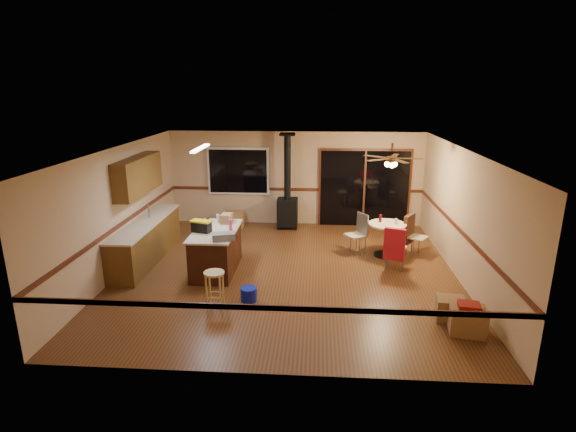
# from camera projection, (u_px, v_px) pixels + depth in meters

# --- Properties ---
(floor) EXTENTS (7.00, 7.00, 0.00)m
(floor) POSITION_uv_depth(u_px,v_px,m) (287.00, 272.00, 9.49)
(floor) COLOR #553017
(floor) RESTS_ON ground
(ceiling) EXTENTS (7.00, 7.00, 0.00)m
(ceiling) POSITION_uv_depth(u_px,v_px,m) (287.00, 149.00, 8.76)
(ceiling) COLOR silver
(ceiling) RESTS_ON ground
(wall_back) EXTENTS (7.00, 0.00, 7.00)m
(wall_back) POSITION_uv_depth(u_px,v_px,m) (296.00, 179.00, 12.48)
(wall_back) COLOR tan
(wall_back) RESTS_ON ground
(wall_front) EXTENTS (7.00, 0.00, 7.00)m
(wall_front) POSITION_uv_depth(u_px,v_px,m) (268.00, 287.00, 5.78)
(wall_front) COLOR tan
(wall_front) RESTS_ON ground
(wall_left) EXTENTS (0.00, 7.00, 7.00)m
(wall_left) POSITION_uv_depth(u_px,v_px,m) (120.00, 210.00, 9.35)
(wall_left) COLOR tan
(wall_left) RESTS_ON ground
(wall_right) EXTENTS (0.00, 7.00, 7.00)m
(wall_right) POSITION_uv_depth(u_px,v_px,m) (463.00, 216.00, 8.90)
(wall_right) COLOR tan
(wall_right) RESTS_ON ground
(chair_rail) EXTENTS (7.00, 7.00, 0.08)m
(chair_rail) POSITION_uv_depth(u_px,v_px,m) (287.00, 227.00, 9.21)
(chair_rail) COLOR #4E2113
(chair_rail) RESTS_ON ground
(window) EXTENTS (1.72, 0.10, 1.32)m
(window) POSITION_uv_depth(u_px,v_px,m) (238.00, 171.00, 12.48)
(window) COLOR black
(window) RESTS_ON ground
(sliding_door) EXTENTS (2.52, 0.10, 2.10)m
(sliding_door) POSITION_uv_depth(u_px,v_px,m) (364.00, 189.00, 12.38)
(sliding_door) COLOR black
(sliding_door) RESTS_ON ground
(lower_cabinets) EXTENTS (0.60, 3.00, 0.86)m
(lower_cabinets) POSITION_uv_depth(u_px,v_px,m) (146.00, 242.00, 10.06)
(lower_cabinets) COLOR brown
(lower_cabinets) RESTS_ON ground
(countertop) EXTENTS (0.64, 3.04, 0.04)m
(countertop) POSITION_uv_depth(u_px,v_px,m) (145.00, 222.00, 9.93)
(countertop) COLOR beige
(countertop) RESTS_ON lower_cabinets
(upper_cabinets) EXTENTS (0.35, 2.00, 0.80)m
(upper_cabinets) POSITION_uv_depth(u_px,v_px,m) (138.00, 175.00, 9.84)
(upper_cabinets) COLOR brown
(upper_cabinets) RESTS_ON ground
(kitchen_island) EXTENTS (0.88, 1.68, 0.90)m
(kitchen_island) POSITION_uv_depth(u_px,v_px,m) (216.00, 250.00, 9.46)
(kitchen_island) COLOR black
(kitchen_island) RESTS_ON ground
(wood_stove) EXTENTS (0.55, 0.50, 2.52)m
(wood_stove) POSITION_uv_depth(u_px,v_px,m) (287.00, 202.00, 12.22)
(wood_stove) COLOR black
(wood_stove) RESTS_ON ground
(ceiling_fan) EXTENTS (0.24, 0.24, 0.55)m
(ceiling_fan) POSITION_uv_depth(u_px,v_px,m) (391.00, 161.00, 9.79)
(ceiling_fan) COLOR brown
(ceiling_fan) RESTS_ON ceiling
(fluorescent_strip) EXTENTS (0.10, 1.20, 0.04)m
(fluorescent_strip) POSITION_uv_depth(u_px,v_px,m) (200.00, 148.00, 9.18)
(fluorescent_strip) COLOR white
(fluorescent_strip) RESTS_ON ceiling
(toolbox_grey) EXTENTS (0.49, 0.35, 0.14)m
(toolbox_grey) POSITION_uv_depth(u_px,v_px,m) (223.00, 236.00, 8.75)
(toolbox_grey) COLOR slate
(toolbox_grey) RESTS_ON kitchen_island
(toolbox_black) EXTENTS (0.42, 0.29, 0.21)m
(toolbox_black) POSITION_uv_depth(u_px,v_px,m) (201.00, 227.00, 9.21)
(toolbox_black) COLOR black
(toolbox_black) RESTS_ON kitchen_island
(toolbox_yellow_lid) EXTENTS (0.46, 0.33, 0.03)m
(toolbox_yellow_lid) POSITION_uv_depth(u_px,v_px,m) (201.00, 221.00, 9.18)
(toolbox_yellow_lid) COLOR gold
(toolbox_yellow_lid) RESTS_ON toolbox_black
(box_on_island) EXTENTS (0.25, 0.32, 0.20)m
(box_on_island) POSITION_uv_depth(u_px,v_px,m) (227.00, 218.00, 9.81)
(box_on_island) COLOR olive
(box_on_island) RESTS_ON kitchen_island
(bottle_dark) EXTENTS (0.08, 0.08, 0.25)m
(bottle_dark) POSITION_uv_depth(u_px,v_px,m) (208.00, 224.00, 9.34)
(bottle_dark) COLOR black
(bottle_dark) RESTS_ON kitchen_island
(bottle_pink) EXTENTS (0.08, 0.08, 0.24)m
(bottle_pink) POSITION_uv_depth(u_px,v_px,m) (230.00, 225.00, 9.31)
(bottle_pink) COLOR #D84C8C
(bottle_pink) RESTS_ON kitchen_island
(bottle_white) EXTENTS (0.09, 0.09, 0.20)m
(bottle_white) POSITION_uv_depth(u_px,v_px,m) (218.00, 219.00, 9.80)
(bottle_white) COLOR white
(bottle_white) RESTS_ON kitchen_island
(bar_stool) EXTENTS (0.41, 0.41, 0.66)m
(bar_stool) POSITION_uv_depth(u_px,v_px,m) (215.00, 289.00, 7.93)
(bar_stool) COLOR tan
(bar_stool) RESTS_ON floor
(blue_bucket) EXTENTS (0.37, 0.37, 0.25)m
(blue_bucket) POSITION_uv_depth(u_px,v_px,m) (249.00, 294.00, 8.21)
(blue_bucket) COLOR #0B18A3
(blue_bucket) RESTS_ON floor
(dining_table) EXTENTS (0.85, 0.85, 0.78)m
(dining_table) POSITION_uv_depth(u_px,v_px,m) (387.00, 234.00, 10.27)
(dining_table) COLOR black
(dining_table) RESTS_ON ground
(glass_red) EXTENTS (0.07, 0.07, 0.17)m
(glass_red) POSITION_uv_depth(u_px,v_px,m) (380.00, 218.00, 10.28)
(glass_red) COLOR #590C14
(glass_red) RESTS_ON dining_table
(glass_cream) EXTENTS (0.06, 0.06, 0.14)m
(glass_cream) POSITION_uv_depth(u_px,v_px,m) (396.00, 221.00, 10.12)
(glass_cream) COLOR beige
(glass_cream) RESTS_ON dining_table
(chair_left) EXTENTS (0.56, 0.56, 0.51)m
(chair_left) POSITION_uv_depth(u_px,v_px,m) (359.00, 229.00, 10.44)
(chair_left) COLOR tan
(chair_left) RESTS_ON ground
(chair_near) EXTENTS (0.55, 0.58, 0.70)m
(chair_near) POSITION_uv_depth(u_px,v_px,m) (395.00, 244.00, 9.41)
(chair_near) COLOR tan
(chair_near) RESTS_ON ground
(chair_right) EXTENTS (0.61, 0.60, 0.70)m
(chair_right) POSITION_uv_depth(u_px,v_px,m) (410.00, 230.00, 10.36)
(chair_right) COLOR tan
(chair_right) RESTS_ON ground
(box_under_window) EXTENTS (0.54, 0.44, 0.42)m
(box_under_window) POSITION_uv_depth(u_px,v_px,m) (234.00, 219.00, 12.51)
(box_under_window) COLOR olive
(box_under_window) RESTS_ON floor
(box_corner_a) EXTENTS (0.62, 0.55, 0.42)m
(box_corner_a) POSITION_uv_depth(u_px,v_px,m) (467.00, 320.00, 7.13)
(box_corner_a) COLOR olive
(box_corner_a) RESTS_ON floor
(box_corner_b) EXTENTS (0.51, 0.46, 0.38)m
(box_corner_b) POSITION_uv_depth(u_px,v_px,m) (450.00, 309.00, 7.55)
(box_corner_b) COLOR olive
(box_corner_b) RESTS_ON floor
(box_small_red) EXTENTS (0.37, 0.33, 0.09)m
(box_small_red) POSITION_uv_depth(u_px,v_px,m) (469.00, 306.00, 7.06)
(box_small_red) COLOR maroon
(box_small_red) RESTS_ON box_corner_a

